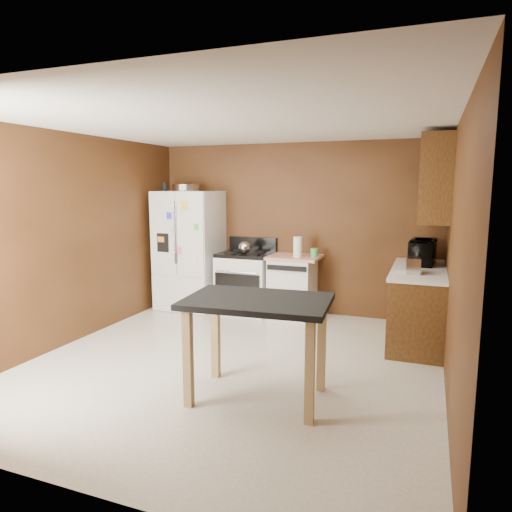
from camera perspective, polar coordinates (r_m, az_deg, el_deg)
The scene contains 18 objects.
floor at distance 5.02m, azimuth -2.82°, elevation -13.21°, with size 4.50×4.50×0.00m, color silver.
ceiling at distance 4.70m, azimuth -3.05°, elevation 16.38°, with size 4.50×4.50×0.00m, color white.
wall_back at distance 6.80m, azimuth 4.74°, elevation 3.43°, with size 4.20×4.20×0.00m, color #552F16.
wall_front at distance 2.82m, azimuth -21.73°, elevation -4.67°, with size 4.20×4.20×0.00m, color #552F16.
wall_left at distance 5.86m, azimuth -22.08°, elevation 1.98°, with size 4.50×4.50×0.00m, color #552F16.
wall_right at distance 4.31m, azimuth 23.56°, elevation -0.32°, with size 4.50×4.50×0.00m, color #552F16.
roasting_pan at distance 7.09m, azimuth -8.75°, elevation 8.44°, with size 0.41×0.41×0.10m, color silver.
pen_cup at distance 7.07m, azimuth -11.37°, elevation 8.45°, with size 0.08×0.08×0.12m, color black.
kettle at distance 6.64m, azimuth -1.46°, elevation 1.07°, with size 0.18×0.18×0.18m, color silver.
paper_towel at distance 6.40m, azimuth 5.23°, elevation 1.14°, with size 0.12×0.12×0.28m, color white.
green_canister at distance 6.48m, azimuth 7.28°, elevation 0.45°, with size 0.11×0.11×0.12m, color #44B159.
toaster at distance 5.44m, azimuth 19.03°, elevation -1.10°, with size 0.15×0.25×0.18m, color silver.
microwave at distance 6.07m, azimuth 20.10°, elevation 0.32°, with size 0.52×0.35×0.29m, color black.
refrigerator at distance 7.08m, azimuth -8.32°, elevation 0.73°, with size 0.90×0.80×1.80m.
gas_range at distance 6.82m, azimuth -1.29°, elevation -3.22°, with size 0.76×0.68×1.10m.
dishwasher at distance 6.62m, azimuth 4.59°, elevation -3.71°, with size 0.78×0.63×0.89m.
right_cabinets at distance 5.82m, azimuth 20.15°, elevation -1.37°, with size 0.63×1.58×2.45m.
island at distance 4.00m, azimuth 0.19°, elevation -7.27°, with size 1.30×0.92×0.91m.
Camera 1 is at (1.88, -4.26, 1.87)m, focal length 32.00 mm.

